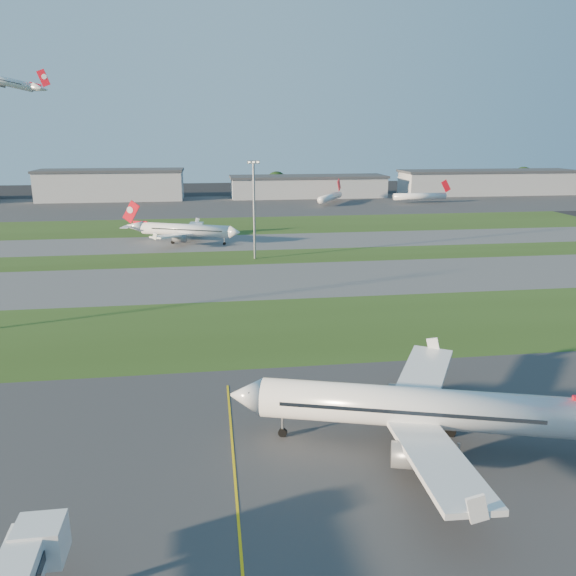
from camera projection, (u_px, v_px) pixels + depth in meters
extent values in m
plane|color=black|center=(178.00, 549.00, 45.45)|extent=(700.00, 700.00, 0.00)
cube|color=#333335|center=(178.00, 549.00, 45.45)|extent=(300.00, 70.00, 0.01)
cube|color=#2C4316|center=(194.00, 332.00, 95.09)|extent=(300.00, 34.00, 0.01)
cube|color=#515154|center=(197.00, 283.00, 126.60)|extent=(300.00, 32.00, 0.01)
cube|color=#2C4316|center=(199.00, 259.00, 150.47)|extent=(300.00, 18.00, 0.01)
cube|color=#515154|center=(200.00, 243.00, 171.47)|extent=(300.00, 26.00, 0.01)
cube|color=#2C4316|center=(201.00, 226.00, 202.97)|extent=(300.00, 40.00, 0.01)
cube|color=#333335|center=(202.00, 206.00, 260.26)|extent=(400.00, 80.00, 0.01)
cube|color=gold|center=(240.00, 543.00, 46.11)|extent=(0.25, 60.00, 0.02)
cube|color=white|center=(41.00, 541.00, 40.64)|extent=(3.40, 3.00, 3.00)
cylinder|color=white|center=(418.00, 408.00, 58.96)|extent=(33.25, 13.56, 4.23)
cube|color=white|center=(438.00, 460.00, 50.46)|extent=(5.74, 16.92, 1.72)
cube|color=white|center=(422.00, 378.00, 67.44)|extent=(12.81, 16.94, 1.72)
cylinder|color=slate|center=(416.00, 456.00, 53.36)|extent=(5.22, 3.79, 2.56)
cylinder|color=slate|center=(409.00, 395.00, 65.68)|extent=(5.22, 3.79, 2.56)
cylinder|color=white|center=(186.00, 230.00, 171.29)|extent=(27.95, 14.53, 3.65)
cube|color=red|center=(131.00, 212.00, 174.51)|extent=(5.87, 2.72, 7.26)
cube|color=white|center=(193.00, 227.00, 178.81)|extent=(6.48, 14.89, 1.48)
cube|color=white|center=(172.00, 236.00, 164.50)|extent=(12.08, 14.11, 1.48)
cylinder|color=slate|center=(195.00, 232.00, 176.76)|extent=(4.57, 3.60, 2.21)
cylinder|color=slate|center=(180.00, 238.00, 166.39)|extent=(4.57, 3.60, 2.21)
cube|color=red|center=(41.00, 67.00, 226.66)|extent=(6.06, 0.55, 7.06)
cube|color=white|center=(6.00, 82.00, 233.59)|extent=(7.92, 14.61, 1.44)
cylinder|color=slate|center=(1.00, 85.00, 231.76)|extent=(4.00, 2.29, 2.15)
cylinder|color=white|center=(330.00, 197.00, 266.05)|extent=(16.30, 23.85, 3.20)
cube|color=red|center=(339.00, 185.00, 276.26)|extent=(2.96, 4.57, 6.16)
cylinder|color=white|center=(420.00, 196.00, 269.79)|extent=(26.05, 3.67, 3.20)
cube|color=red|center=(446.00, 186.00, 270.45)|extent=(5.18, 0.39, 6.16)
cylinder|color=gray|center=(254.00, 212.00, 147.21)|extent=(0.60, 0.60, 25.00)
cube|color=gray|center=(253.00, 162.00, 143.78)|extent=(3.20, 0.50, 0.80)
cube|color=#FFF2CC|center=(253.00, 162.00, 143.78)|extent=(2.80, 0.70, 0.35)
cube|color=#A4A5AB|center=(112.00, 186.00, 281.07)|extent=(70.00, 22.00, 14.00)
cube|color=#383A3F|center=(110.00, 171.00, 279.05)|extent=(71.40, 23.00, 1.20)
cube|color=#A4A5AB|center=(308.00, 187.00, 294.85)|extent=(80.00, 22.00, 10.00)
cube|color=#383A3F|center=(308.00, 177.00, 293.36)|extent=(81.60, 23.00, 1.20)
cube|color=#A4A5AB|center=(487.00, 183.00, 307.84)|extent=(95.00, 22.00, 12.00)
cube|color=#383A3F|center=(488.00, 171.00, 306.08)|extent=(96.90, 23.00, 1.20)
cylinder|color=black|center=(165.00, 193.00, 296.27)|extent=(1.00, 1.00, 3.60)
sphere|color=black|center=(164.00, 186.00, 295.19)|extent=(9.90, 9.90, 9.90)
cylinder|color=black|center=(277.00, 191.00, 307.00)|extent=(1.00, 1.00, 4.20)
sphere|color=black|center=(277.00, 182.00, 305.74)|extent=(11.55, 11.55, 11.55)
cylinder|color=black|center=(409.00, 190.00, 315.08)|extent=(1.00, 1.00, 3.80)
sphere|color=black|center=(410.00, 182.00, 313.95)|extent=(10.45, 10.45, 10.45)
cylinder|color=black|center=(522.00, 187.00, 328.07)|extent=(1.00, 1.00, 4.60)
sphere|color=black|center=(523.00, 178.00, 326.69)|extent=(12.65, 12.65, 12.65)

